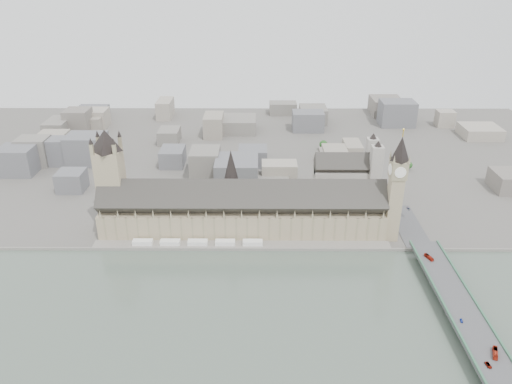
{
  "coord_description": "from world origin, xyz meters",
  "views": [
    {
      "loc": [
        15.13,
        -396.27,
        238.83
      ],
      "look_at": [
        12.83,
        38.17,
        33.39
      ],
      "focal_mm": 35.0,
      "sensor_mm": 36.0,
      "label": 1
    }
  ],
  "objects_px": {
    "car_blue": "(462,321)",
    "elizabeth_tower": "(397,182)",
    "westminster_abbey": "(348,177)",
    "red_bus_south": "(495,353)",
    "victoria_tower": "(110,176)",
    "red_bus_north": "(429,257)",
    "car_grey": "(488,365)",
    "palace_of_westminster": "(242,211)",
    "car_approach": "(408,209)",
    "westminster_bridge": "(451,297)"
  },
  "relations": [
    {
      "from": "red_bus_north",
      "to": "car_approach",
      "type": "xyz_separation_m",
      "value": [
        7.46,
        89.93,
        -0.63
      ]
    },
    {
      "from": "westminster_bridge",
      "to": "car_blue",
      "type": "xyz_separation_m",
      "value": [
        -5.97,
        -34.4,
        5.81
      ]
    },
    {
      "from": "victoria_tower",
      "to": "car_grey",
      "type": "height_order",
      "value": "victoria_tower"
    },
    {
      "from": "car_blue",
      "to": "car_approach",
      "type": "height_order",
      "value": "car_approach"
    },
    {
      "from": "victoria_tower",
      "to": "red_bus_north",
      "type": "height_order",
      "value": "victoria_tower"
    },
    {
      "from": "elizabeth_tower",
      "to": "red_bus_south",
      "type": "relative_size",
      "value": 9.32
    },
    {
      "from": "palace_of_westminster",
      "to": "victoria_tower",
      "type": "height_order",
      "value": "victoria_tower"
    },
    {
      "from": "car_blue",
      "to": "car_approach",
      "type": "bearing_deg",
      "value": 97.85
    },
    {
      "from": "westminster_bridge",
      "to": "red_bus_north",
      "type": "bearing_deg",
      "value": 95.4
    },
    {
      "from": "westminster_abbey",
      "to": "car_blue",
      "type": "distance_m",
      "value": 222.0
    },
    {
      "from": "car_grey",
      "to": "red_bus_north",
      "type": "bearing_deg",
      "value": 84.12
    },
    {
      "from": "palace_of_westminster",
      "to": "elizabeth_tower",
      "type": "relative_size",
      "value": 2.47
    },
    {
      "from": "car_blue",
      "to": "victoria_tower",
      "type": "bearing_deg",
      "value": 162.95
    },
    {
      "from": "car_grey",
      "to": "westminster_abbey",
      "type": "bearing_deg",
      "value": 94.52
    },
    {
      "from": "car_approach",
      "to": "westminster_abbey",
      "type": "bearing_deg",
      "value": 130.33
    },
    {
      "from": "red_bus_south",
      "to": "westminster_abbey",
      "type": "bearing_deg",
      "value": 123.6
    },
    {
      "from": "victoria_tower",
      "to": "westminster_bridge",
      "type": "relative_size",
      "value": 0.31
    },
    {
      "from": "car_blue",
      "to": "red_bus_north",
      "type": "bearing_deg",
      "value": 99.71
    },
    {
      "from": "car_blue",
      "to": "westminster_abbey",
      "type": "bearing_deg",
      "value": 112.71
    },
    {
      "from": "car_approach",
      "to": "car_blue",
      "type": "bearing_deg",
      "value": -101.47
    },
    {
      "from": "westminster_abbey",
      "to": "car_blue",
      "type": "bearing_deg",
      "value": -78.25
    },
    {
      "from": "westminster_abbey",
      "to": "car_approach",
      "type": "bearing_deg",
      "value": -41.31
    },
    {
      "from": "victoria_tower",
      "to": "westminster_abbey",
      "type": "bearing_deg",
      "value": 16.5
    },
    {
      "from": "victoria_tower",
      "to": "red_bus_north",
      "type": "bearing_deg",
      "value": -13.79
    },
    {
      "from": "westminster_bridge",
      "to": "red_bus_south",
      "type": "xyz_separation_m",
      "value": [
        3.44,
        -66.36,
        6.73
      ]
    },
    {
      "from": "victoria_tower",
      "to": "red_bus_south",
      "type": "relative_size",
      "value": 8.67
    },
    {
      "from": "elizabeth_tower",
      "to": "victoria_tower",
      "type": "height_order",
      "value": "elizabeth_tower"
    },
    {
      "from": "palace_of_westminster",
      "to": "westminster_abbey",
      "type": "distance_m",
      "value": 134.09
    },
    {
      "from": "westminster_bridge",
      "to": "car_blue",
      "type": "height_order",
      "value": "car_blue"
    },
    {
      "from": "car_blue",
      "to": "palace_of_westminster",
      "type": "bearing_deg",
      "value": 148.74
    },
    {
      "from": "red_bus_south",
      "to": "car_grey",
      "type": "xyz_separation_m",
      "value": [
        -8.16,
        -9.61,
        -0.83
      ]
    },
    {
      "from": "car_blue",
      "to": "elizabeth_tower",
      "type": "bearing_deg",
      "value": 108.86
    },
    {
      "from": "palace_of_westminster",
      "to": "car_blue",
      "type": "distance_m",
      "value": 211.04
    },
    {
      "from": "palace_of_westminster",
      "to": "elizabeth_tower",
      "type": "height_order",
      "value": "elizabeth_tower"
    },
    {
      "from": "westminster_bridge",
      "to": "car_grey",
      "type": "bearing_deg",
      "value": -93.56
    },
    {
      "from": "car_blue",
      "to": "red_bus_south",
      "type": "bearing_deg",
      "value": -62.63
    },
    {
      "from": "victoria_tower",
      "to": "red_bus_north",
      "type": "xyz_separation_m",
      "value": [
        279.76,
        -68.64,
        -43.51
      ]
    },
    {
      "from": "westminster_bridge",
      "to": "car_grey",
      "type": "xyz_separation_m",
      "value": [
        -4.72,
        -75.97,
        5.9
      ]
    },
    {
      "from": "westminster_abbey",
      "to": "red_bus_south",
      "type": "height_order",
      "value": "westminster_abbey"
    },
    {
      "from": "elizabeth_tower",
      "to": "palace_of_westminster",
      "type": "bearing_deg",
      "value": 175.15
    },
    {
      "from": "westminster_bridge",
      "to": "car_grey",
      "type": "distance_m",
      "value": 76.34
    },
    {
      "from": "elizabeth_tower",
      "to": "red_bus_north",
      "type": "distance_m",
      "value": 71.47
    },
    {
      "from": "westminster_abbey",
      "to": "car_grey",
      "type": "relative_size",
      "value": 12.17
    },
    {
      "from": "palace_of_westminster",
      "to": "westminster_abbey",
      "type": "height_order",
      "value": "westminster_abbey"
    },
    {
      "from": "victoria_tower",
      "to": "westminster_bridge",
      "type": "distance_m",
      "value": 309.91
    },
    {
      "from": "red_bus_north",
      "to": "red_bus_south",
      "type": "height_order",
      "value": "red_bus_south"
    },
    {
      "from": "westminster_abbey",
      "to": "red_bus_north",
      "type": "bearing_deg",
      "value": -71.21
    },
    {
      "from": "palace_of_westminster",
      "to": "red_bus_south",
      "type": "distance_m",
      "value": 240.02
    },
    {
      "from": "palace_of_westminster",
      "to": "car_grey",
      "type": "bearing_deg",
      "value": -49.35
    },
    {
      "from": "elizabeth_tower",
      "to": "red_bus_south",
      "type": "distance_m",
      "value": 170.55
    }
  ]
}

